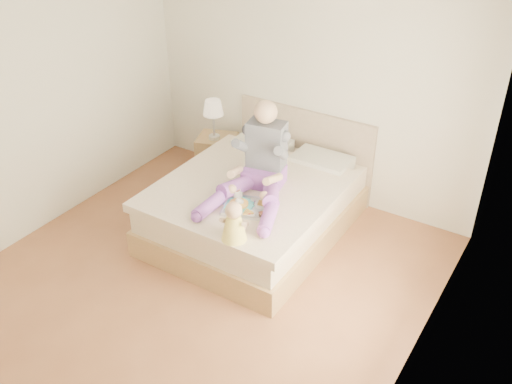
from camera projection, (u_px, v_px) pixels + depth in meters
The scene contains 7 objects.
room at pixel (197, 141), 4.59m from camera, with size 4.02×4.22×2.71m.
bed at pixel (259, 202), 6.03m from camera, with size 1.70×2.18×1.00m.
nightstand at pixel (218, 157), 6.96m from camera, with size 0.56×0.53×0.55m.
lamp at pixel (213, 110), 6.58m from camera, with size 0.24×0.24×0.49m.
adult at pixel (259, 167), 5.53m from camera, with size 0.78×1.16×0.92m.
tray at pixel (249, 205), 5.37m from camera, with size 0.55×0.49×0.13m.
baby at pixel (234, 224), 4.90m from camera, with size 0.25×0.34×0.37m.
Camera 1 is at (2.68, -3.22, 3.57)m, focal length 40.00 mm.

